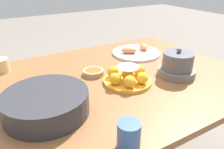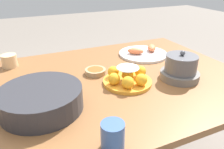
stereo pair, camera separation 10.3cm
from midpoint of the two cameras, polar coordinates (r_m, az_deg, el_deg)
The scene contains 8 objects.
dining_table at distance 1.09m, azimuth -6.57°, elevation -5.88°, with size 1.49×0.98×0.74m.
cake_plate at distance 1.02m, azimuth 1.27°, elevation -0.53°, with size 0.23×0.23×0.09m.
serving_bowl at distance 0.85m, azimuth -20.21°, elevation -6.97°, with size 0.31×0.31×0.09m.
sauce_bowl at distance 1.12m, azimuth -7.51°, elevation 0.57°, with size 0.11×0.11×0.03m.
seafood_platter at distance 1.40m, azimuth 4.27°, elevation 5.89°, with size 0.30×0.30×0.05m.
cup_near at distance 1.30m, azimuth -29.07°, elevation 2.05°, with size 0.08×0.08×0.07m.
cup_far at distance 0.66m, azimuth -0.16°, elevation -15.81°, with size 0.07×0.07×0.09m.
warming_pot at distance 1.12m, azimuth 14.15°, elevation 2.27°, with size 0.19×0.19×0.15m.
Camera 1 is at (0.41, 0.84, 1.22)m, focal length 35.00 mm.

